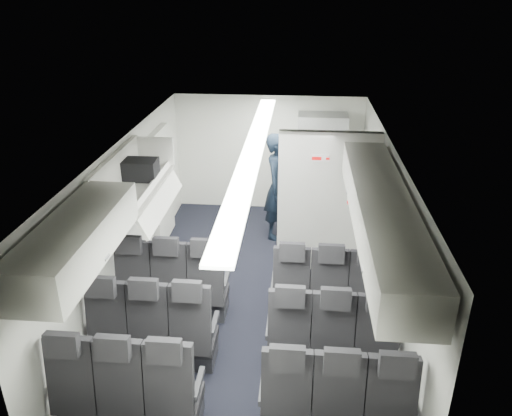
% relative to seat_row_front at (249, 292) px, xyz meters
% --- Properties ---
extents(cabin_shell, '(3.41, 6.01, 2.16)m').
position_rel_seat_row_front_xyz_m(cabin_shell, '(0.00, 0.53, 0.72)').
color(cabin_shell, black).
rests_on(cabin_shell, ground).
extents(seat_row_front, '(3.33, 0.56, 1.24)m').
position_rel_seat_row_front_xyz_m(seat_row_front, '(0.00, 0.00, 0.00)').
color(seat_row_front, '#262529').
rests_on(seat_row_front, cabin_shell).
extents(seat_row_mid, '(3.33, 0.56, 1.24)m').
position_rel_seat_row_front_xyz_m(seat_row_mid, '(0.00, -0.90, 0.00)').
color(seat_row_mid, '#262529').
rests_on(seat_row_mid, cabin_shell).
extents(seat_row_rear, '(3.33, 0.56, 1.24)m').
position_rel_seat_row_front_xyz_m(seat_row_rear, '(0.00, -1.80, 0.00)').
color(seat_row_rear, '#262529').
rests_on(seat_row_rear, cabin_shell).
extents(overhead_bin_left_rear, '(0.53, 1.80, 0.40)m').
position_rel_seat_row_front_xyz_m(overhead_bin_left_rear, '(-1.40, -1.47, 1.46)').
color(overhead_bin_left_rear, white).
rests_on(overhead_bin_left_rear, cabin_shell).
extents(overhead_bin_left_front_open, '(0.64, 1.70, 0.72)m').
position_rel_seat_row_front_xyz_m(overhead_bin_left_front_open, '(-1.44, 0.28, 1.33)').
color(overhead_bin_left_front_open, '#9E9E93').
rests_on(overhead_bin_left_front_open, cabin_shell).
extents(overhead_bin_right_rear, '(0.53, 1.80, 0.40)m').
position_rel_seat_row_front_xyz_m(overhead_bin_right_rear, '(1.40, -1.47, 1.46)').
color(overhead_bin_right_rear, white).
rests_on(overhead_bin_right_rear, cabin_shell).
extents(overhead_bin_right_front, '(0.53, 1.70, 0.40)m').
position_rel_seat_row_front_xyz_m(overhead_bin_right_front, '(1.40, 0.28, 1.46)').
color(overhead_bin_right_front, white).
rests_on(overhead_bin_right_front, cabin_shell).
extents(bulkhead_partition, '(1.40, 0.15, 2.13)m').
position_rel_seat_row_front_xyz_m(bulkhead_partition, '(0.98, 1.33, 0.67)').
color(bulkhead_partition, silver).
rests_on(bulkhead_partition, cabin_shell).
extents(galley_unit, '(0.85, 0.52, 1.90)m').
position_rel_seat_row_front_xyz_m(galley_unit, '(0.95, 3.25, 0.55)').
color(galley_unit, '#939399').
rests_on(galley_unit, cabin_shell).
extents(boarding_door, '(0.12, 1.27, 1.86)m').
position_rel_seat_row_front_xyz_m(boarding_door, '(-1.64, 2.09, 0.55)').
color(boarding_door, silver).
rests_on(boarding_door, cabin_shell).
extents(flight_attendant, '(0.61, 0.76, 1.79)m').
position_rel_seat_row_front_xyz_m(flight_attendant, '(0.24, 2.37, 0.49)').
color(flight_attendant, black).
rests_on(flight_attendant, ground).
extents(carry_on_bag, '(0.43, 0.30, 0.26)m').
position_rel_seat_row_front_xyz_m(carry_on_bag, '(-1.43, 0.53, 1.41)').
color(carry_on_bag, black).
rests_on(carry_on_bag, overhead_bin_left_front_open).
extents(papers, '(0.19, 0.02, 0.13)m').
position_rel_seat_row_front_xyz_m(papers, '(0.43, 2.32, 0.59)').
color(papers, white).
rests_on(papers, flight_attendant).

